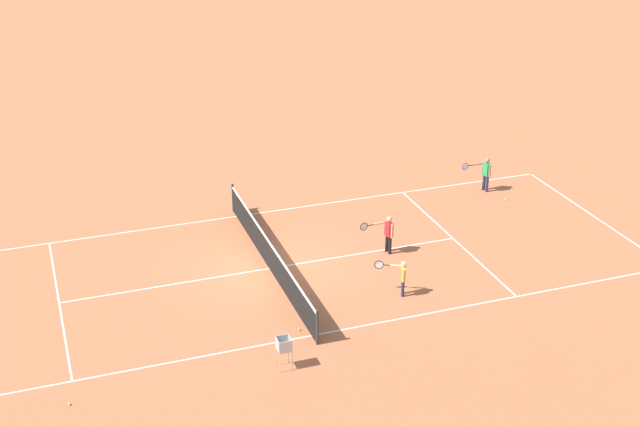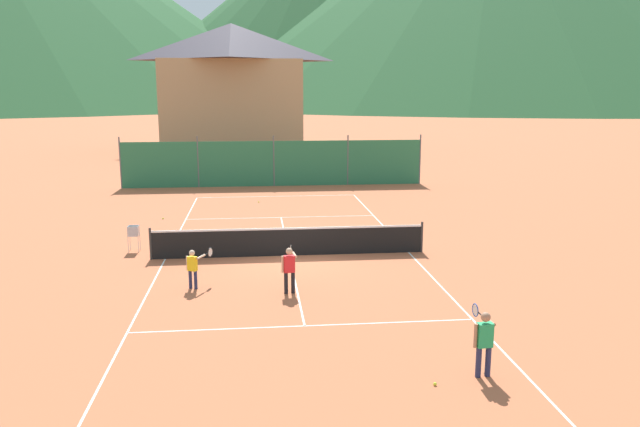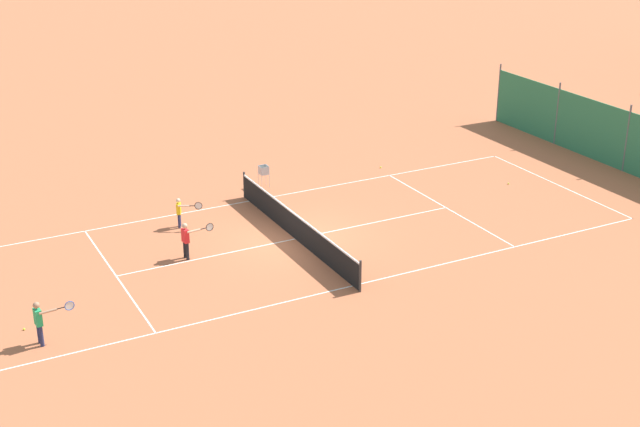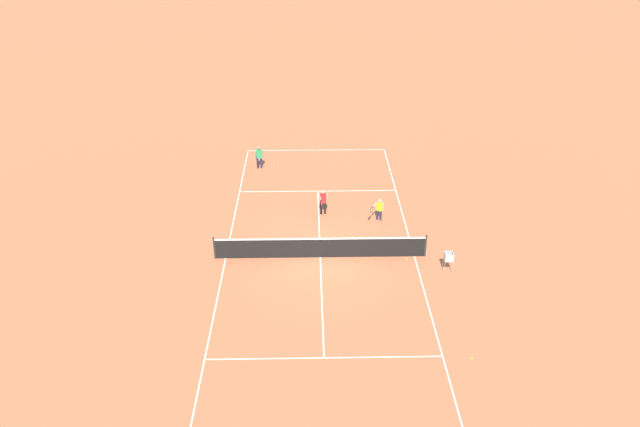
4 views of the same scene
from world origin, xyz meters
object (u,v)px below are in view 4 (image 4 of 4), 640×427
Objects in this scene: player_far_baseline at (379,208)px; tennis_ball_by_net_right at (472,358)px; tennis_ball_near_corner at (278,165)px; tennis_ball_alley_left at (407,259)px; tennis_net at (320,247)px; ball_hopper at (449,258)px; player_far_service at (259,156)px; player_near_baseline at (323,200)px.

player_far_baseline is 16.87× the size of tennis_ball_by_net_right.
tennis_ball_by_net_right is (-7.29, 16.22, 0.00)m from tennis_ball_near_corner.
tennis_ball_near_corner is at bearing -59.03° from tennis_ball_alley_left.
ball_hopper is (-5.31, 1.18, 0.15)m from tennis_net.
tennis_net reaches higher than ball_hopper.
player_far_service is at bearing -53.94° from tennis_ball_alley_left.
tennis_ball_near_corner is at bearing -65.81° from tennis_ball_by_net_right.
player_near_baseline is 19.42× the size of tennis_ball_by_net_right.
tennis_ball_near_corner and tennis_ball_by_net_right have the same top height.
tennis_ball_alley_left is (-3.75, 0.26, -0.47)m from tennis_net.
tennis_ball_by_net_right is 5.41m from ball_hopper.
player_near_baseline is (2.64, -0.69, 0.09)m from player_far_baseline.
player_near_baseline is 6.30m from tennis_ball_near_corner.
player_far_baseline is 3.64m from tennis_ball_alley_left.
tennis_ball_by_net_right is at bearing 87.60° from ball_hopper.
player_near_baseline reaches higher than tennis_ball_near_corner.
player_far_service is 19.95× the size of tennis_ball_by_net_right.
tennis_ball_near_corner is 17.79m from tennis_ball_by_net_right.
tennis_ball_near_corner is 0.07× the size of ball_hopper.
player_far_service is 19.95× the size of tennis_ball_alley_left.
player_far_service is 6.45m from player_near_baseline.
player_far_baseline is at bearing -77.15° from tennis_ball_by_net_right.
player_near_baseline is 5.51m from tennis_ball_alley_left.
ball_hopper is at bearing 135.09° from player_near_baseline.
tennis_ball_alley_left is at bearing 126.06° from player_far_service.
player_far_baseline is (-6.10, 6.14, -0.11)m from player_far_service.
tennis_ball_alley_left is 1.91m from ball_hopper.
tennis_net is 3.79m from tennis_ball_alley_left.
player_far_baseline is 10.03m from tennis_ball_by_net_right.
ball_hopper is (-7.51, 10.85, 0.62)m from tennis_ball_near_corner.
player_far_service reaches higher than player_near_baseline.
tennis_ball_by_net_right is at bearing 117.64° from player_far_service.
player_far_baseline reaches higher than tennis_ball_alley_left.
player_near_baseline is (-0.21, -3.90, 0.25)m from tennis_net.
player_near_baseline is at bearing -49.59° from tennis_ball_alley_left.
player_near_baseline reaches higher than tennis_ball_alley_left.
tennis_ball_by_net_right is at bearing 127.79° from tennis_net.
player_far_baseline is at bearing 165.39° from player_near_baseline.
tennis_ball_alley_left and tennis_ball_by_net_right have the same top height.
player_far_service reaches higher than player_far_baseline.
tennis_net is at bearing -52.21° from tennis_ball_by_net_right.
ball_hopper reaches higher than tennis_ball_alley_left.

